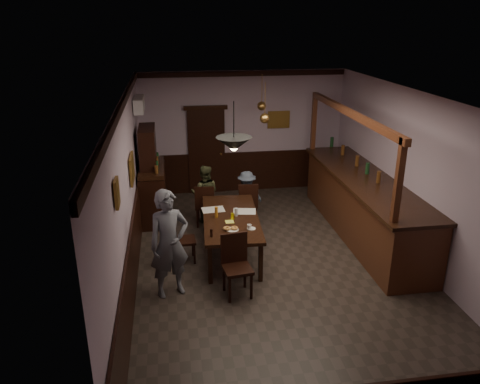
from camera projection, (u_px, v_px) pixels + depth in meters
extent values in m
cube|color=#2D2621|center=(277.00, 266.00, 8.37)|extent=(5.00, 8.00, 0.01)
cube|color=white|center=(282.00, 98.00, 7.30)|extent=(5.00, 8.00, 0.01)
cube|color=#BEA4BB|center=(242.00, 132.00, 11.53)|extent=(5.00, 0.01, 3.00)
cube|color=#BEA4BB|center=(384.00, 342.00, 4.14)|extent=(5.00, 0.01, 3.00)
cube|color=#BEA4BB|center=(127.00, 196.00, 7.48)|extent=(0.01, 8.00, 3.00)
cube|color=#BEA4BB|center=(419.00, 180.00, 8.19)|extent=(0.01, 8.00, 3.00)
cube|color=black|center=(231.00, 218.00, 8.57)|extent=(1.14, 2.26, 0.06)
cube|color=black|center=(210.00, 265.00, 7.72)|extent=(0.07, 0.07, 0.69)
cube|color=black|center=(261.00, 263.00, 7.79)|extent=(0.07, 0.07, 0.69)
cube|color=black|center=(207.00, 216.00, 9.62)|extent=(0.07, 0.07, 0.69)
cube|color=black|center=(248.00, 214.00, 9.69)|extent=(0.07, 0.07, 0.69)
cube|color=black|center=(205.00, 206.00, 9.89)|extent=(0.45, 0.45, 0.05)
cube|color=black|center=(204.00, 198.00, 9.63)|extent=(0.40, 0.09, 0.48)
cube|color=black|center=(213.00, 212.00, 10.12)|extent=(0.04, 0.04, 0.41)
cube|color=black|center=(198.00, 213.00, 10.12)|extent=(0.04, 0.04, 0.41)
cube|color=black|center=(213.00, 219.00, 9.82)|extent=(0.04, 0.04, 0.41)
cube|color=black|center=(197.00, 219.00, 9.82)|extent=(0.04, 0.04, 0.41)
cube|color=black|center=(247.00, 204.00, 9.96)|extent=(0.44, 0.44, 0.05)
cube|color=black|center=(248.00, 196.00, 9.70)|extent=(0.41, 0.07, 0.49)
cube|color=black|center=(254.00, 211.00, 10.21)|extent=(0.04, 0.04, 0.42)
cube|color=black|center=(239.00, 211.00, 10.19)|extent=(0.04, 0.04, 0.42)
cube|color=black|center=(256.00, 217.00, 9.90)|extent=(0.04, 0.04, 0.42)
cube|color=black|center=(240.00, 217.00, 9.88)|extent=(0.04, 0.04, 0.42)
cube|color=black|center=(237.00, 269.00, 7.35)|extent=(0.49, 0.49, 0.05)
cube|color=black|center=(234.00, 248.00, 7.43)|extent=(0.44, 0.10, 0.52)
cube|color=black|center=(230.00, 290.00, 7.24)|extent=(0.04, 0.04, 0.44)
cube|color=black|center=(251.00, 287.00, 7.33)|extent=(0.04, 0.04, 0.44)
cube|color=black|center=(224.00, 278.00, 7.55)|extent=(0.04, 0.04, 0.44)
cube|color=black|center=(245.00, 275.00, 7.64)|extent=(0.04, 0.04, 0.44)
cube|color=black|center=(185.00, 240.00, 8.42)|extent=(0.39, 0.39, 0.05)
cube|color=black|center=(175.00, 229.00, 8.31)|extent=(0.05, 0.38, 0.45)
cube|color=black|center=(195.00, 254.00, 8.38)|extent=(0.04, 0.04, 0.39)
cube|color=black|center=(193.00, 246.00, 8.66)|extent=(0.04, 0.04, 0.39)
cube|color=black|center=(177.00, 256.00, 8.33)|extent=(0.04, 0.04, 0.39)
cube|color=black|center=(176.00, 248.00, 8.61)|extent=(0.04, 0.04, 0.39)
imported|color=slate|center=(169.00, 244.00, 7.26)|extent=(0.75, 0.62, 1.77)
imported|color=#464B2D|center=(205.00, 194.00, 10.01)|extent=(0.69, 0.58, 1.26)
imported|color=#4F5C71|center=(247.00, 196.00, 10.11)|extent=(0.78, 0.55, 1.10)
cube|color=silver|center=(213.00, 210.00, 8.86)|extent=(0.44, 0.33, 0.01)
cube|color=silver|center=(244.00, 211.00, 8.78)|extent=(0.46, 0.37, 0.01)
cube|color=#EEF459|center=(230.00, 222.00, 8.35)|extent=(0.16, 0.16, 0.00)
cylinder|color=white|center=(251.00, 229.00, 8.07)|extent=(0.15, 0.15, 0.01)
imported|color=white|center=(249.00, 226.00, 8.05)|extent=(0.08, 0.08, 0.07)
cylinder|color=white|center=(232.00, 230.00, 8.02)|extent=(0.22, 0.22, 0.01)
torus|color=#C68C47|center=(227.00, 228.00, 8.01)|extent=(0.13, 0.13, 0.04)
torus|color=#C68C47|center=(234.00, 228.00, 8.03)|extent=(0.13, 0.13, 0.04)
cylinder|color=yellow|center=(233.00, 216.00, 8.43)|extent=(0.07, 0.07, 0.12)
cylinder|color=#BF721E|center=(216.00, 212.00, 8.50)|extent=(0.06, 0.06, 0.20)
cylinder|color=silver|center=(236.00, 212.00, 8.58)|extent=(0.06, 0.06, 0.15)
cylinder|color=black|center=(211.00, 233.00, 7.77)|extent=(0.04, 0.04, 0.14)
cube|color=black|center=(153.00, 194.00, 10.23)|extent=(0.55, 1.53, 1.10)
cube|color=black|center=(152.00, 168.00, 10.01)|extent=(0.53, 1.48, 0.09)
cube|color=black|center=(148.00, 148.00, 9.85)|extent=(0.33, 0.99, 0.88)
cube|color=#442012|center=(363.00, 207.00, 9.40)|extent=(0.96, 4.47, 1.17)
cube|color=black|center=(365.00, 179.00, 9.18)|extent=(1.07, 4.58, 0.06)
cube|color=#442012|center=(351.00, 113.00, 8.66)|extent=(0.10, 4.37, 0.12)
cube|color=#442012|center=(401.00, 184.00, 6.92)|extent=(0.10, 0.10, 1.38)
cube|color=#442012|center=(315.00, 123.00, 10.85)|extent=(0.10, 0.10, 1.38)
cube|color=black|center=(207.00, 152.00, 11.52)|extent=(0.90, 0.06, 2.10)
cube|color=white|center=(139.00, 104.00, 9.84)|extent=(0.20, 0.85, 0.30)
cube|color=olive|center=(117.00, 193.00, 5.77)|extent=(0.04, 0.28, 0.36)
cube|color=olive|center=(132.00, 169.00, 8.15)|extent=(0.04, 0.62, 0.48)
cube|color=olive|center=(279.00, 120.00, 11.52)|extent=(0.55, 0.04, 0.42)
cylinder|color=black|center=(234.00, 123.00, 7.13)|extent=(0.02, 0.02, 0.66)
cone|color=black|center=(234.00, 144.00, 7.25)|extent=(0.56, 0.56, 0.22)
sphere|color=#FFD88C|center=(234.00, 147.00, 7.27)|extent=(0.12, 0.12, 0.12)
cylinder|color=#BF8C3F|center=(265.00, 101.00, 9.11)|extent=(0.02, 0.02, 0.70)
cone|color=#BF8C3F|center=(265.00, 118.00, 9.23)|extent=(0.20, 0.20, 0.22)
sphere|color=#FFD88C|center=(265.00, 121.00, 9.25)|extent=(0.12, 0.12, 0.12)
cylinder|color=#BF8C3F|center=(262.00, 90.00, 10.36)|extent=(0.02, 0.02, 0.70)
cone|color=#BF8C3F|center=(262.00, 106.00, 10.49)|extent=(0.20, 0.20, 0.22)
sphere|color=#FFD88C|center=(262.00, 108.00, 10.50)|extent=(0.12, 0.12, 0.12)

